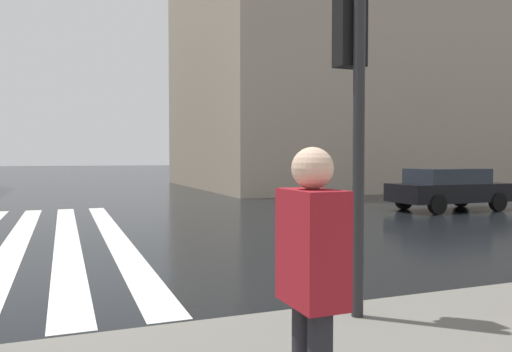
# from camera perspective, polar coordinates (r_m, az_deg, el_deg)

# --- Properties ---
(ground_plane) EXTENTS (220.00, 220.00, 0.00)m
(ground_plane) POSITION_cam_1_polar(r_m,az_deg,el_deg) (8.02, -25.16, -10.87)
(ground_plane) COLOR black
(haussmann_block_corner) EXTENTS (15.42, 23.44, 22.31)m
(haussmann_block_corner) POSITION_cam_1_polar(r_m,az_deg,el_deg) (34.99, 12.92, 17.21)
(haussmann_block_corner) COLOR tan
(haussmann_block_corner) RESTS_ON ground_plane
(traffic_signal_post) EXTENTS (0.44, 0.30, 3.41)m
(traffic_signal_post) POSITION_cam_1_polar(r_m,az_deg,el_deg) (5.33, 10.96, 11.12)
(traffic_signal_post) COLOR #232326
(traffic_signal_post) RESTS_ON sidewalk_pavement
(car_black) EXTENTS (1.85, 4.10, 1.41)m
(car_black) POSITION_cam_1_polar(r_m,az_deg,el_deg) (18.03, 21.18, -1.28)
(car_black) COLOR black
(car_black) RESTS_ON ground_plane
(pedestrian_in_red_jacket) EXTENTS (0.40, 0.24, 1.68)m
(pedestrian_in_red_jacket) POSITION_cam_1_polar(r_m,az_deg,el_deg) (2.67, 6.40, -11.74)
(pedestrian_in_red_jacket) COLOR maroon
(pedestrian_in_red_jacket) RESTS_ON sidewalk_pavement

